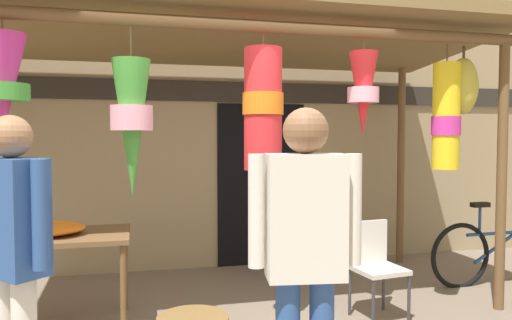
{
  "coord_description": "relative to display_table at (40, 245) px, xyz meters",
  "views": [
    {
      "loc": [
        -0.88,
        -3.57,
        1.6
      ],
      "look_at": [
        0.33,
        1.33,
        1.36
      ],
      "focal_mm": 34.38,
      "sensor_mm": 36.0,
      "label": 1
    }
  ],
  "objects": [
    {
      "name": "shopper_by_bananas",
      "position": [
        0.12,
        -1.39,
        0.3
      ],
      "size": [
        0.43,
        0.46,
        1.72
      ],
      "color": "silver",
      "rests_on": "ground_plane"
    },
    {
      "name": "customer_foreground",
      "position": [
        1.62,
        -1.9,
        0.33
      ],
      "size": [
        0.59,
        0.27,
        1.75
      ],
      "color": "#2D5193",
      "rests_on": "ground_plane"
    },
    {
      "name": "market_stall_canopy",
      "position": [
        1.68,
        0.21,
        1.66
      ],
      "size": [
        5.2,
        2.25,
        2.75
      ],
      "color": "brown",
      "rests_on": "ground_plane"
    },
    {
      "name": "parked_bicycle",
      "position": [
        4.62,
        0.2,
        -0.37
      ],
      "size": [
        1.75,
        0.44,
        0.92
      ],
      "color": "black",
      "rests_on": "ground_plane"
    },
    {
      "name": "display_table",
      "position": [
        0.0,
        0.0,
        0.0
      ],
      "size": [
        1.43,
        0.75,
        0.79
      ],
      "color": "brown",
      "rests_on": "ground_plane"
    },
    {
      "name": "folding_chair",
      "position": [
        2.81,
        -0.37,
        -0.21
      ],
      "size": [
        0.45,
        0.45,
        0.84
      ],
      "color": "beige",
      "rests_on": "ground_plane"
    },
    {
      "name": "shop_facade",
      "position": [
        1.65,
        1.74,
        1.01
      ],
      "size": [
        11.73,
        0.29,
        3.45
      ],
      "color": "#9E8966",
      "rests_on": "ground_plane"
    },
    {
      "name": "flower_heap_on_table",
      "position": [
        0.01,
        -0.02,
        0.13
      ],
      "size": [
        0.73,
        0.51,
        0.11
      ],
      "color": "orange",
      "rests_on": "display_table"
    }
  ]
}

